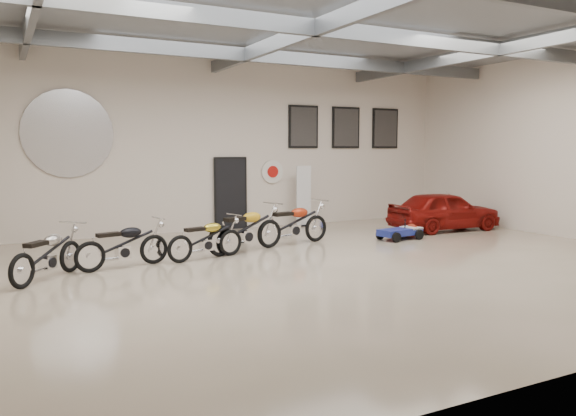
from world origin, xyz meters
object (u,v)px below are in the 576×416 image
motorcycle_gold (206,238)px  go_kart (403,229)px  motorcycle_silver (47,253)px  banner_stand (304,196)px  motorcycle_black (123,244)px  motorcycle_red (293,223)px  vintage_car (444,211)px  motorcycle_yellow (246,228)px

motorcycle_gold → go_kart: motorcycle_gold is taller
motorcycle_silver → banner_stand: bearing=-19.7°
motorcycle_black → motorcycle_red: 4.45m
banner_stand → motorcycle_silver: 8.80m
go_kart → vintage_car: (2.11, 0.75, 0.31)m
motorcycle_gold → banner_stand: bearing=26.3°
motorcycle_gold → vintage_car: (7.71, 0.97, 0.11)m
motorcycle_yellow → vintage_car: size_ratio=0.63×
motorcycle_red → motorcycle_silver: bearing=-178.1°
motorcycle_black → vintage_car: (9.50, 1.09, 0.09)m
motorcycle_yellow → motorcycle_silver: bearing=173.9°
motorcycle_red → motorcycle_black: bearing=-179.3°
motorcycle_yellow → motorcycle_black: bearing=171.7°
motorcycle_silver → motorcycle_red: (5.80, 1.33, 0.06)m
motorcycle_yellow → motorcycle_red: 1.51m
banner_stand → go_kart: size_ratio=1.25×
motorcycle_yellow → vintage_car: (6.60, 0.58, 0.02)m
motorcycle_yellow → go_kart: size_ratio=1.43×
motorcycle_silver → motorcycle_yellow: bearing=-36.4°
banner_stand → motorcycle_yellow: 4.74m
motorcycle_gold → motorcycle_red: bearing=3.7°
motorcycle_red → go_kart: (3.02, -0.57, -0.28)m
motorcycle_yellow → vintage_car: vintage_car is taller
motorcycle_red → go_kart: bearing=-21.8°
motorcycle_silver → go_kart: 8.85m
motorcycle_red → vintage_car: bearing=-9.0°
motorcycle_gold → motorcycle_black: bearing=170.4°
banner_stand → motorcycle_silver: bearing=-154.4°
motorcycle_yellow → motorcycle_red: motorcycle_yellow is taller
motorcycle_silver → motorcycle_gold: 3.27m
motorcycle_red → go_kart: motorcycle_red is taller
vintage_car → motorcycle_silver: bearing=101.1°
go_kart → vintage_car: bearing=12.8°
motorcycle_black → go_kart: motorcycle_black is taller
motorcycle_yellow → vintage_car: bearing=-13.3°
motorcycle_gold → motorcycle_red: (2.57, 0.79, 0.08)m
motorcycle_silver → motorcycle_black: 1.49m
go_kart → motorcycle_silver: bearing=178.0°
banner_stand → motorcycle_gold: bearing=-143.6°
motorcycle_black → motorcycle_yellow: 2.94m
motorcycle_yellow → banner_stand: bearing=26.3°
motorcycle_black → banner_stand: bearing=19.8°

